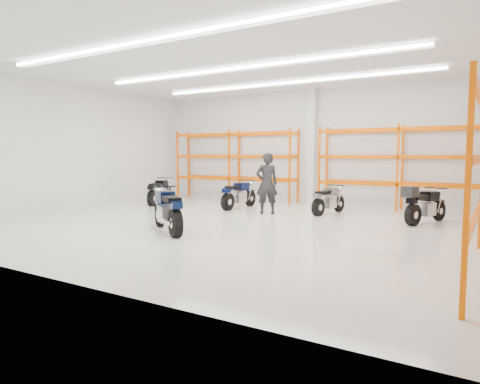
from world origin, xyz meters
The scene contains 11 objects.
ground centered at (0.00, 0.00, 0.00)m, with size 14.00×14.00×0.00m, color beige.
room_shell centered at (0.00, 0.03, 3.28)m, with size 14.02×12.02×4.51m.
motorcycle_main centered at (-0.70, -1.95, 0.53)m, with size 1.98×1.45×1.13m.
motorcycle_back_a centered at (-5.04, 2.54, 0.48)m, with size 0.91×2.04×1.03m.
motorcycle_back_b centered at (-1.69, 3.01, 0.48)m, with size 0.69×2.09×1.02m.
motorcycle_back_c centered at (1.59, 3.31, 0.44)m, with size 0.71×1.91×0.94m.
motorcycle_back_d centered at (4.57, 2.84, 0.52)m, with size 1.02×2.06×1.09m.
standing_man centered at (-0.18, 2.40, 1.01)m, with size 0.73×0.48×2.01m, color black.
structural_column centered at (0.00, 5.82, 2.25)m, with size 0.32×0.32×4.50m, color white.
pallet_racking_back_left centered at (-3.40, 5.48, 1.79)m, with size 5.67×0.87×3.00m.
pallet_racking_back_right centered at (3.40, 5.48, 1.79)m, with size 5.67×0.87×3.00m.
Camera 1 is at (6.40, -10.08, 1.95)m, focal length 32.00 mm.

